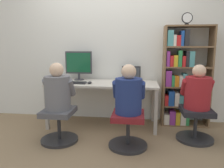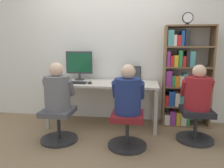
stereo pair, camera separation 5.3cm
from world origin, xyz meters
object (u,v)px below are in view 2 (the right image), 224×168
at_px(laptop, 131,78).
at_px(office_chair_right, 127,129).
at_px(keyboard, 73,82).
at_px(desk_clock, 188,18).
at_px(person_near_shelf, 198,91).
at_px(person_at_laptop, 128,93).
at_px(office_chair_side, 196,123).
at_px(bookshelf, 182,79).
at_px(desktop_monitor, 79,64).
at_px(person_at_monitor, 57,90).
at_px(office_chair_left, 59,124).

xyz_separation_m(laptop, office_chair_right, (0.01, -0.90, -0.51)).
bearing_deg(office_chair_right, keyboard, 146.78).
height_order(laptop, keyboard, laptop).
relative_size(desk_clock, person_near_shelf, 0.30).
bearing_deg(person_near_shelf, keyboard, 171.74).
distance_m(person_at_laptop, office_chair_side, 1.07).
bearing_deg(laptop, bookshelf, 0.29).
height_order(office_chair_right, office_chair_side, same).
height_order(desktop_monitor, bookshelf, bookshelf).
relative_size(person_at_laptop, bookshelf, 0.39).
xyz_separation_m(office_chair_side, person_near_shelf, (-0.00, 0.00, 0.45)).
bearing_deg(desktop_monitor, bookshelf, -0.36).
bearing_deg(office_chair_right, desktop_monitor, 134.08).
xyz_separation_m(person_at_laptop, desk_clock, (0.81, 0.83, 0.98)).
relative_size(keyboard, person_at_monitor, 0.68).
height_order(bookshelf, office_chair_side, bookshelf).
xyz_separation_m(office_chair_left, person_near_shelf, (1.84, 0.28, 0.45)).
xyz_separation_m(laptop, bookshelf, (0.80, 0.00, 0.01)).
relative_size(office_chair_left, person_at_monitor, 0.81).
height_order(keyboard, desk_clock, desk_clock).
relative_size(bookshelf, office_chair_side, 3.17).
xyz_separation_m(keyboard, desk_clock, (1.71, 0.25, 0.97)).
bearing_deg(desk_clock, office_chair_side, -79.89).
relative_size(office_chair_left, office_chair_side, 1.00).
bearing_deg(bookshelf, laptop, -179.71).
bearing_deg(office_chair_left, bookshelf, 26.55).
height_order(desktop_monitor, office_chair_right, desktop_monitor).
relative_size(keyboard, office_chair_left, 0.84).
bearing_deg(person_at_laptop, bookshelf, 48.79).
relative_size(office_chair_side, person_near_shelf, 0.84).
bearing_deg(office_chair_right, laptop, 90.54).
height_order(office_chair_left, person_at_monitor, person_at_monitor).
height_order(bookshelf, person_near_shelf, bookshelf).
bearing_deg(person_at_monitor, office_chair_left, -90.00).
distance_m(keyboard, office_chair_side, 1.88).
relative_size(person_at_monitor, person_at_laptop, 1.01).
bearing_deg(person_near_shelf, office_chair_left, -171.32).
height_order(desk_clock, person_near_shelf, desk_clock).
distance_m(laptop, person_at_laptop, 0.90).
bearing_deg(keyboard, office_chair_left, -93.85).
distance_m(keyboard, person_at_laptop, 1.07).
distance_m(office_chair_right, office_chair_side, 0.96).
height_order(office_chair_right, person_at_laptop, person_at_laptop).
relative_size(laptop, person_at_monitor, 0.57).
bearing_deg(person_at_monitor, office_chair_right, -3.09).
distance_m(keyboard, desk_clock, 1.98).
height_order(keyboard, person_at_monitor, person_at_monitor).
relative_size(office_chair_left, bookshelf, 0.32).
bearing_deg(person_at_monitor, person_near_shelf, 8.54).
distance_m(office_chair_right, person_at_monitor, 1.05).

